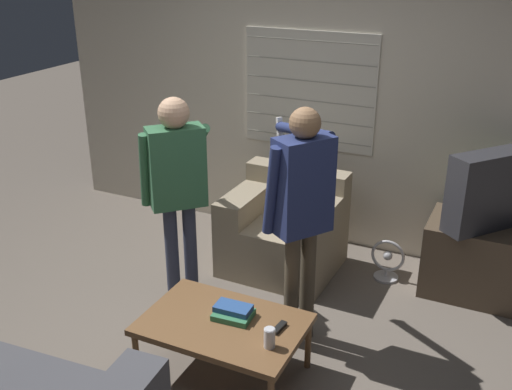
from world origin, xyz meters
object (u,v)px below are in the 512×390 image
object	(u,v)px
armchair_beige	(285,230)
tv	(496,189)
person_right_standing	(301,201)
coffee_table	(223,327)
person_left_standing	(177,177)
book_stack	(233,312)
soda_can	(270,338)
spare_remote	(279,328)
floor_fan	(387,262)

from	to	relation	value
armchair_beige	tv	world-z (taller)	tv
armchair_beige	person_right_standing	bearing A→B (deg)	119.13
tv	person_right_standing	bearing A→B (deg)	-3.86
coffee_table	person_right_standing	distance (m)	0.92
person_left_standing	book_stack	size ratio (longest dim) A/B	6.36
tv	book_stack	size ratio (longest dim) A/B	3.01
book_stack	soda_can	bearing A→B (deg)	-28.47
person_left_standing	person_right_standing	distance (m)	1.00
armchair_beige	tv	xyz separation A→B (m)	(1.55, 0.26, 0.55)
book_stack	person_left_standing	bearing A→B (deg)	141.90
person_left_standing	book_stack	distance (m)	1.11
coffee_table	spare_remote	world-z (taller)	spare_remote
armchair_beige	person_left_standing	xyz separation A→B (m)	(-0.52, -0.78, 0.66)
soda_can	floor_fan	distance (m)	1.76
tv	spare_remote	bearing A→B (deg)	7.34
tv	person_right_standing	xyz separation A→B (m)	(-1.08, -1.15, 0.15)
armchair_beige	spare_remote	size ratio (longest dim) A/B	6.72
spare_remote	floor_fan	world-z (taller)	spare_remote
book_stack	soda_can	xyz separation A→B (m)	(0.33, -0.18, 0.03)
coffee_table	person_left_standing	bearing A→B (deg)	137.24
person_right_standing	coffee_table	bearing A→B (deg)	-172.67
person_right_standing	armchair_beige	bearing A→B (deg)	62.14
floor_fan	person_left_standing	bearing A→B (deg)	-145.20
person_left_standing	soda_can	distance (m)	1.43
soda_can	spare_remote	bearing A→B (deg)	95.27
tv	book_stack	distance (m)	2.15
tv	person_left_standing	distance (m)	2.32
person_left_standing	floor_fan	xyz separation A→B (m)	(1.36, 0.94, -0.84)
coffee_table	soda_can	xyz separation A→B (m)	(0.36, -0.10, 0.10)
person_left_standing	floor_fan	world-z (taller)	person_left_standing
soda_can	coffee_table	bearing A→B (deg)	164.14
soda_can	floor_fan	xyz separation A→B (m)	(0.28, 1.71, -0.30)
person_left_standing	spare_remote	distance (m)	1.35
armchair_beige	book_stack	distance (m)	1.39
person_right_standing	floor_fan	world-z (taller)	person_right_standing
armchair_beige	soda_can	world-z (taller)	armchair_beige
armchair_beige	soda_can	size ratio (longest dim) A/B	7.14
book_stack	floor_fan	bearing A→B (deg)	68.39
person_left_standing	person_right_standing	bearing A→B (deg)	-51.72
spare_remote	floor_fan	bearing A→B (deg)	85.85
armchair_beige	soda_can	xyz separation A→B (m)	(0.56, -1.55, 0.12)
armchair_beige	floor_fan	xyz separation A→B (m)	(0.84, 0.16, -0.18)
coffee_table	floor_fan	world-z (taller)	coffee_table
armchair_beige	spare_remote	distance (m)	1.47
armchair_beige	person_right_standing	distance (m)	1.23
armchair_beige	person_left_standing	size ratio (longest dim) A/B	0.57
coffee_table	tv	distance (m)	2.24
soda_can	person_right_standing	bearing A→B (deg)	97.11
person_right_standing	book_stack	size ratio (longest dim) A/B	6.64
armchair_beige	floor_fan	world-z (taller)	armchair_beige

